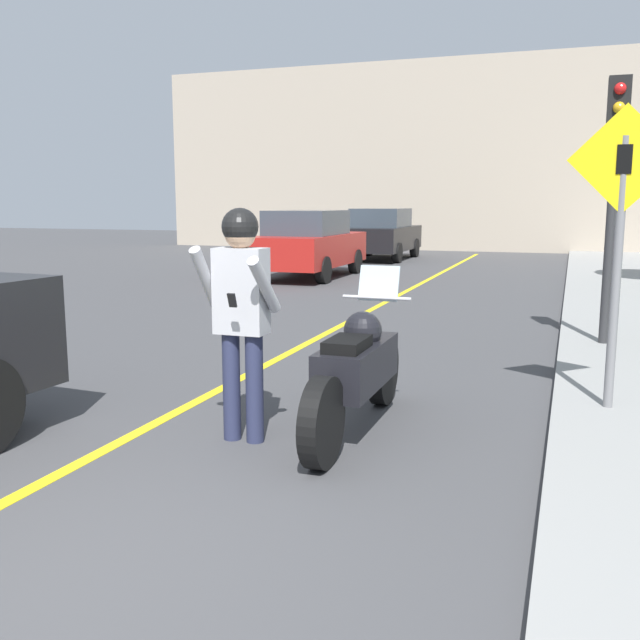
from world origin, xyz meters
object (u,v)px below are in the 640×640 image
crossing_sign (620,229)px  traffic_light (615,159)px  motorcycle (357,370)px  parked_car_red (309,243)px  person_biker (241,299)px  parked_car_black (382,234)px

crossing_sign → traffic_light: bearing=88.7°
motorcycle → parked_car_red: (-4.67, 11.42, 0.34)m
parked_car_red → traffic_light: bearing=-47.3°
person_biker → parked_car_red: person_biker is taller
parked_car_black → parked_car_red: bearing=-92.7°
crossing_sign → parked_car_black: bearing=111.0°
crossing_sign → parked_car_red: size_ratio=0.61×
motorcycle → person_biker: 1.13m
motorcycle → parked_car_black: parked_car_black is taller
motorcycle → person_biker: person_biker is taller
motorcycle → crossing_sign: crossing_sign is taller
crossing_sign → parked_car_red: bearing=122.7°
parked_car_red → parked_car_black: same height
person_biker → motorcycle: bearing=34.4°
motorcycle → crossing_sign: (1.98, 1.07, 1.14)m
motorcycle → traffic_light: size_ratio=0.73×
crossing_sign → parked_car_black: crossing_sign is taller
traffic_light → motorcycle: bearing=-116.2°
motorcycle → parked_car_black: size_ratio=0.57×
traffic_light → parked_car_black: (-6.42, 13.47, -1.54)m
motorcycle → crossing_sign: size_ratio=0.93×
person_biker → traffic_light: bearing=58.9°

